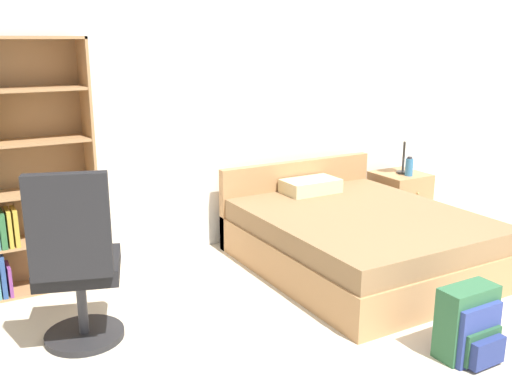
% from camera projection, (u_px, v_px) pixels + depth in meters
% --- Properties ---
extents(wall_back, '(9.00, 0.06, 2.60)m').
position_uv_depth(wall_back, '(243.00, 98.00, 5.03)').
color(wall_back, white).
rests_on(wall_back, ground_plane).
extents(bookshelf, '(0.91, 0.31, 1.82)m').
position_uv_depth(bookshelf, '(9.00, 177.00, 4.01)').
color(bookshelf, '#AD7F51').
rests_on(bookshelf, ground_plane).
extents(bed, '(1.58, 1.91, 0.72)m').
position_uv_depth(bed, '(355.00, 237.00, 4.64)').
color(bed, '#AD7F51').
rests_on(bed, ground_plane).
extents(office_chair, '(0.61, 0.67, 1.12)m').
position_uv_depth(office_chair, '(77.00, 266.00, 3.32)').
color(office_chair, '#232326').
rests_on(office_chair, ground_plane).
extents(nightstand, '(0.47, 0.50, 0.50)m').
position_uv_depth(nightstand, '(399.00, 197.00, 5.79)').
color(nightstand, '#AD7F51').
rests_on(nightstand, ground_plane).
extents(table_lamp, '(0.22, 0.22, 0.51)m').
position_uv_depth(table_lamp, '(405.00, 133.00, 5.62)').
color(table_lamp, '#333333').
rests_on(table_lamp, nightstand).
extents(water_bottle, '(0.08, 0.08, 0.19)m').
position_uv_depth(water_bottle, '(409.00, 167.00, 5.59)').
color(water_bottle, teal).
rests_on(water_bottle, nightstand).
extents(backpack_blue, '(0.31, 0.29, 0.35)m').
position_uv_depth(backpack_blue, '(469.00, 331.00, 3.30)').
color(backpack_blue, navy).
rests_on(backpack_blue, ground_plane).
extents(backpack_green, '(0.36, 0.23, 0.43)m').
position_uv_depth(backpack_green, '(468.00, 324.00, 3.31)').
color(backpack_green, '#2D603D').
rests_on(backpack_green, ground_plane).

